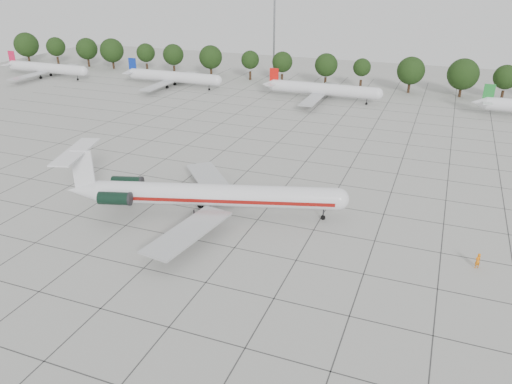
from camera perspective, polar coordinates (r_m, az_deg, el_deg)
ground at (r=68.81m, az=0.18°, el=-3.20°), size 260.00×260.00×0.00m
apron_joints at (r=81.64m, az=3.96°, el=1.38°), size 170.00×170.00×0.02m
main_airliner at (r=69.03m, az=-6.33°, el=-0.26°), size 38.53×29.55×9.20m
ground_crew at (r=63.38m, az=24.01°, el=-7.18°), size 0.84×0.78×1.93m
bg_airliner_a at (r=171.42m, az=-22.83°, el=12.91°), size 28.24×27.20×7.40m
bg_airliner_b at (r=147.66m, az=-9.49°, el=12.84°), size 28.24×27.20×7.40m
bg_airliner_c at (r=131.54m, az=7.63°, el=11.54°), size 28.24×27.20×7.40m
tree_line at (r=148.07m, az=8.03°, el=14.18°), size 249.86×8.44×10.22m
floodlight_mast at (r=158.61m, az=2.09°, el=18.10°), size 1.60×1.60×25.45m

